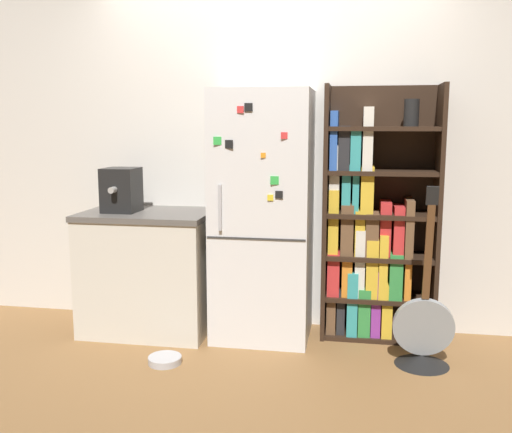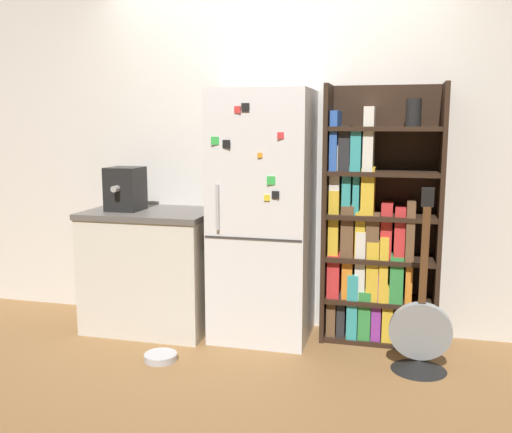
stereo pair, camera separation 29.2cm
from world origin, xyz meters
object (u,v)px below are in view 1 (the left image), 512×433
(refrigerator, at_px, (263,216))
(guitar, at_px, (423,340))
(bookshelf, at_px, (370,232))
(espresso_machine, at_px, (121,190))
(pet_bowl, at_px, (165,359))

(refrigerator, bearing_deg, guitar, -17.51)
(bookshelf, height_order, espresso_machine, bookshelf)
(pet_bowl, bearing_deg, bookshelf, 29.99)
(guitar, height_order, pet_bowl, guitar)
(refrigerator, distance_m, espresso_machine, 1.02)
(guitar, bearing_deg, pet_bowl, -170.86)
(bookshelf, relative_size, pet_bowl, 8.28)
(refrigerator, height_order, bookshelf, bookshelf)
(guitar, relative_size, pet_bowl, 5.38)
(espresso_machine, height_order, guitar, espresso_machine)
(refrigerator, height_order, espresso_machine, refrigerator)
(refrigerator, relative_size, guitar, 1.51)
(bookshelf, relative_size, espresso_machine, 5.63)
(espresso_machine, bearing_deg, pet_bowl, -47.96)
(refrigerator, xyz_separation_m, guitar, (1.07, -0.34, -0.70))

